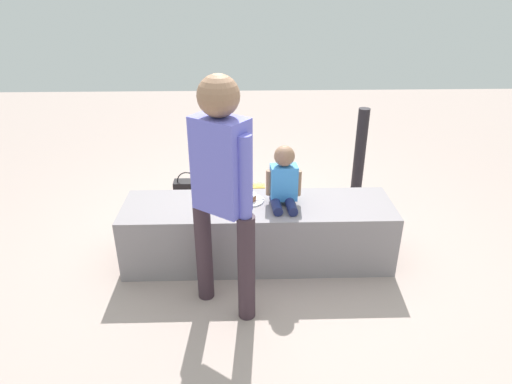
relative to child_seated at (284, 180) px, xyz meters
name	(u,v)px	position (x,y,z in m)	size (l,w,h in m)	color
ground_plane	(258,258)	(-0.20, -0.01, -0.73)	(12.00, 12.00, 0.00)	#A6928A
concrete_ledge	(258,232)	(-0.20, -0.01, -0.47)	(2.17, 0.58, 0.51)	gray
child_seated	(284,180)	(0.00, 0.00, 0.00)	(0.28, 0.32, 0.48)	#1B224D
adult_standing	(221,180)	(-0.45, -0.60, 0.28)	(0.42, 0.37, 1.67)	#36262F
cake_plate	(250,199)	(-0.26, 0.05, -0.19)	(0.22, 0.22, 0.07)	white
gift_bag	(255,198)	(-0.20, 0.84, -0.59)	(0.19, 0.09, 0.32)	gold
railing_post	(358,172)	(0.83, 0.92, -0.35)	(0.36, 0.36, 1.03)	black
water_bottle_near_gift	(222,182)	(-0.56, 1.35, -0.65)	(0.08, 0.08, 0.18)	silver
party_cup_red	(262,226)	(-0.15, 0.45, -0.68)	(0.08, 0.08, 0.10)	red
handbag_black_leather	(187,189)	(-0.92, 1.14, -0.62)	(0.28, 0.15, 0.30)	black
handbag_brown_canvas	(232,216)	(-0.43, 0.49, -0.59)	(0.27, 0.11, 0.35)	brown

